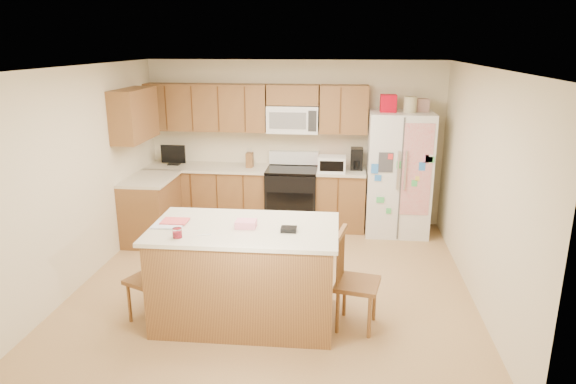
# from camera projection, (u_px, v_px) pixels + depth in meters

# --- Properties ---
(ground) EXTENTS (4.50, 4.50, 0.00)m
(ground) POSITION_uv_depth(u_px,v_px,m) (275.00, 281.00, 6.14)
(ground) COLOR #AE7853
(ground) RESTS_ON ground
(room_shell) EXTENTS (4.60, 4.60, 2.52)m
(room_shell) POSITION_uv_depth(u_px,v_px,m) (274.00, 164.00, 5.73)
(room_shell) COLOR beige
(room_shell) RESTS_ON ground
(cabinetry) EXTENTS (3.36, 1.56, 2.15)m
(cabinetry) POSITION_uv_depth(u_px,v_px,m) (226.00, 169.00, 7.69)
(cabinetry) COLOR olive
(cabinetry) RESTS_ON ground
(stove) EXTENTS (0.76, 0.65, 1.13)m
(stove) POSITION_uv_depth(u_px,v_px,m) (292.00, 197.00, 7.85)
(stove) COLOR black
(stove) RESTS_ON ground
(refrigerator) EXTENTS (0.90, 0.79, 2.04)m
(refrigerator) POSITION_uv_depth(u_px,v_px,m) (398.00, 172.00, 7.50)
(refrigerator) COLOR white
(refrigerator) RESTS_ON ground
(island) EXTENTS (1.86, 1.10, 1.10)m
(island) POSITION_uv_depth(u_px,v_px,m) (245.00, 273.00, 5.17)
(island) COLOR olive
(island) RESTS_ON ground
(windsor_chair_left) EXTENTS (0.53, 0.54, 0.95)m
(windsor_chair_left) POSITION_uv_depth(u_px,v_px,m) (152.00, 279.00, 5.18)
(windsor_chair_left) COLOR olive
(windsor_chair_left) RESTS_ON ground
(windsor_chair_back) EXTENTS (0.54, 0.53, 0.97)m
(windsor_chair_back) POSITION_uv_depth(u_px,v_px,m) (268.00, 251.00, 5.85)
(windsor_chair_back) COLOR olive
(windsor_chair_back) RESTS_ON ground
(windsor_chair_right) EXTENTS (0.49, 0.50, 1.01)m
(windsor_chair_right) POSITION_uv_depth(u_px,v_px,m) (355.00, 283.00, 5.05)
(windsor_chair_right) COLOR olive
(windsor_chair_right) RESTS_ON ground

